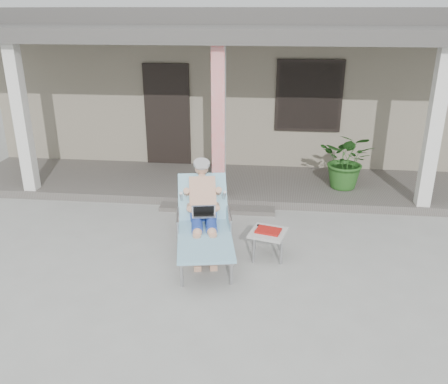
# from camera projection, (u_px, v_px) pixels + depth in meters

# --- Properties ---
(ground) EXTENTS (60.00, 60.00, 0.00)m
(ground) POSITION_uv_depth(u_px,v_px,m) (201.00, 264.00, 6.54)
(ground) COLOR #9E9E99
(ground) RESTS_ON ground
(house) EXTENTS (10.40, 5.40, 3.30)m
(house) POSITION_uv_depth(u_px,v_px,m) (239.00, 77.00, 11.94)
(house) COLOR gray
(house) RESTS_ON ground
(porch_deck) EXTENTS (10.00, 2.00, 0.15)m
(porch_deck) POSITION_uv_depth(u_px,v_px,m) (224.00, 184.00, 9.29)
(porch_deck) COLOR #605B56
(porch_deck) RESTS_ON ground
(porch_overhang) EXTENTS (10.00, 2.30, 2.85)m
(porch_overhang) POSITION_uv_depth(u_px,v_px,m) (224.00, 39.00, 8.25)
(porch_overhang) COLOR silver
(porch_overhang) RESTS_ON porch_deck
(porch_step) EXTENTS (2.00, 0.30, 0.07)m
(porch_step) POSITION_uv_depth(u_px,v_px,m) (217.00, 209.00, 8.24)
(porch_step) COLOR #605B56
(porch_step) RESTS_ON ground
(lounger) EXTENTS (1.05, 2.00, 1.26)m
(lounger) POSITION_uv_depth(u_px,v_px,m) (203.00, 201.00, 6.64)
(lounger) COLOR #B7B7BC
(lounger) RESTS_ON ground
(side_table) EXTENTS (0.58, 0.58, 0.43)m
(side_table) POSITION_uv_depth(u_px,v_px,m) (268.00, 234.00, 6.61)
(side_table) COLOR #BABAB4
(side_table) RESTS_ON ground
(potted_palm) EXTENTS (1.20, 1.12, 1.07)m
(potted_palm) POSITION_uv_depth(u_px,v_px,m) (348.00, 160.00, 8.70)
(potted_palm) COLOR #26591E
(potted_palm) RESTS_ON porch_deck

